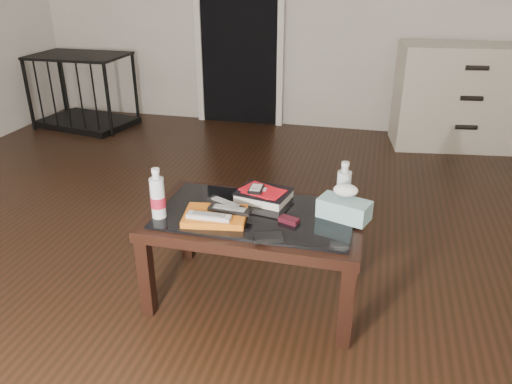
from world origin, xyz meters
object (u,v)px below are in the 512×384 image
water_bottle_right (344,186)px  water_bottle_left (157,193)px  textbook (264,195)px  pet_crate (85,103)px  dresser (466,97)px  tissue_box (344,209)px  coffee_table (256,225)px

water_bottle_right → water_bottle_left: bearing=-160.7°
textbook → water_bottle_right: (0.38, -0.01, 0.10)m
pet_crate → water_bottle_left: 3.23m
dresser → water_bottle_left: dresser is taller
tissue_box → textbook: bearing=-175.7°
pet_crate → water_bottle_right: 3.59m
pet_crate → water_bottle_left: (1.96, -2.54, 0.35)m
textbook → water_bottle_right: water_bottle_right is taller
water_bottle_right → dresser: bearing=70.9°
textbook → tissue_box: tissue_box is taller
coffee_table → water_bottle_right: size_ratio=4.20×
water_bottle_left → tissue_box: size_ratio=1.03×
dresser → water_bottle_right: bearing=-116.9°
coffee_table → textbook: 0.17m
tissue_box → dresser: bearing=90.5°
coffee_table → textbook: size_ratio=4.00×
textbook → water_bottle_left: (-0.43, -0.29, 0.10)m
water_bottle_left → water_bottle_right: (0.81, 0.28, 0.00)m
dresser → water_bottle_right: (-0.87, -2.51, 0.13)m
water_bottle_left → pet_crate: bearing=127.7°
dresser → textbook: (-1.25, -2.50, 0.03)m
coffee_table → dresser: (1.26, 2.65, 0.05)m
textbook → pet_crate: bearing=148.0°
dresser → water_bottle_left: (-1.68, -2.79, 0.13)m
dresser → tissue_box: (-0.85, -2.60, 0.06)m
water_bottle_left → water_bottle_right: 0.86m
pet_crate → textbook: 3.29m
water_bottle_right → coffee_table: bearing=-159.9°
pet_crate → tissue_box: (2.79, -2.34, 0.28)m
water_bottle_left → tissue_box: (0.83, 0.19, -0.07)m
dresser → pet_crate: 3.66m
coffee_table → textbook: textbook is taller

